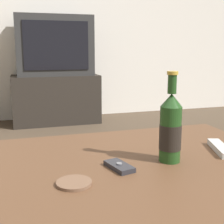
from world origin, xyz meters
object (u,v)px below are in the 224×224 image
(remote_control, at_px, (220,148))
(television, at_px, (54,46))
(tv_stand, at_px, (56,99))
(cell_phone, at_px, (119,166))
(beer_bottle, at_px, (170,129))

(remote_control, bearing_deg, television, 112.60)
(tv_stand, xyz_separation_m, cell_phone, (-0.15, -2.74, 0.23))
(television, distance_m, cell_phone, 2.77)
(television, distance_m, remote_control, 2.73)
(cell_phone, xyz_separation_m, remote_control, (0.37, 0.05, 0.00))
(tv_stand, xyz_separation_m, remote_control, (0.22, -2.70, 0.24))
(tv_stand, distance_m, remote_control, 2.72)
(television, bearing_deg, cell_phone, -93.08)
(television, xyz_separation_m, cell_phone, (-0.15, -2.74, -0.36))
(beer_bottle, xyz_separation_m, remote_control, (0.21, 0.03, -0.09))
(television, xyz_separation_m, remote_control, (0.22, -2.69, -0.36))
(tv_stand, distance_m, cell_phone, 2.76)
(beer_bottle, relative_size, remote_control, 1.62)
(remote_control, bearing_deg, beer_bottle, -152.86)
(cell_phone, bearing_deg, tv_stand, 72.47)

